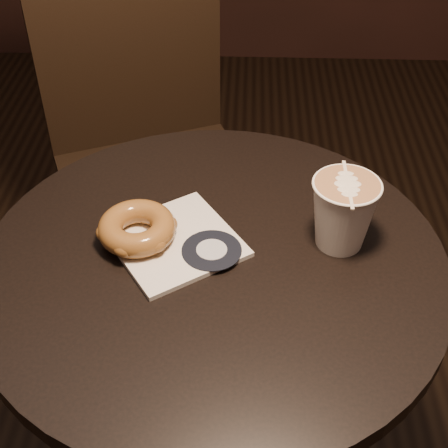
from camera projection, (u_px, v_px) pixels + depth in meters
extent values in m
cylinder|color=black|center=(213.00, 262.00, 0.94)|extent=(0.70, 0.70, 0.03)
cylinder|color=black|center=(215.00, 401.00, 1.18)|extent=(0.07, 0.07, 0.70)
cube|color=black|center=(159.00, 185.00, 1.49)|extent=(0.57, 0.57, 0.04)
cube|color=black|center=(126.00, 24.00, 1.42)|extent=(0.42, 0.21, 0.59)
cylinder|color=black|center=(112.00, 330.00, 1.47)|extent=(0.04, 0.04, 0.49)
cylinder|color=black|center=(258.00, 290.00, 1.57)|extent=(0.04, 0.04, 0.49)
cylinder|color=black|center=(82.00, 232.00, 1.73)|extent=(0.04, 0.04, 0.49)
cylinder|color=black|center=(209.00, 203.00, 1.83)|extent=(0.04, 0.04, 0.49)
cube|color=silver|center=(175.00, 242.00, 0.95)|extent=(0.24, 0.24, 0.01)
torus|color=brown|center=(137.00, 228.00, 0.94)|extent=(0.12, 0.12, 0.04)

